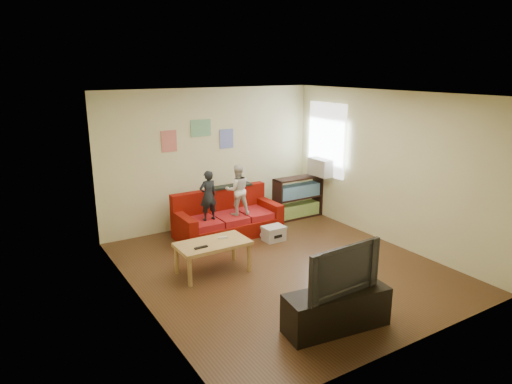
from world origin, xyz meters
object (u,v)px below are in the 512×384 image
child_b (237,190)px  tv_stand (336,310)px  child_a (208,196)px  coffee_table (213,247)px  television (339,268)px  file_box (274,233)px  bookshelf (298,199)px  sofa (227,219)px

child_b → tv_stand: 3.51m
child_a → child_b: 0.60m
coffee_table → tv_stand: (0.57, -2.19, -0.18)m
child_b → child_a: bearing=14.5°
child_b → television: 3.45m
child_b → file_box: 1.04m
child_b → bookshelf: (1.60, 0.27, -0.50)m
child_b → bookshelf: child_b is taller
child_a → bookshelf: bearing=-175.5°
bookshelf → tv_stand: 4.26m
coffee_table → bookshelf: bookshelf is taller
child_b → file_box: child_b is taller
tv_stand → coffee_table: bearing=112.3°
child_b → tv_stand: (-0.55, -3.40, -0.64)m
sofa → child_b: (0.15, -0.17, 0.60)m
child_a → tv_stand: 3.46m
child_a → bookshelf: (2.20, 0.27, -0.48)m
sofa → child_b: bearing=-48.4°
sofa → file_box: (0.57, -0.76, -0.15)m
bookshelf → television: bearing=-120.4°
sofa → coffee_table: bearing=-125.2°
sofa → child_a: size_ratio=2.15×
coffee_table → television: bearing=-75.4°
sofa → tv_stand: 3.59m
child_a → child_b: bearing=177.5°
file_box → tv_stand: 2.98m
coffee_table → television: 2.29m
tv_stand → television: (0.00, 0.00, 0.55)m
child_a → television: (0.05, -3.40, -0.07)m
file_box → tv_stand: bearing=-109.1°
sofa → tv_stand: bearing=-96.5°
bookshelf → television: 4.28m
sofa → child_a: child_a is taller
child_a → television: size_ratio=0.85×
television → child_a: bearing=88.4°
child_a → file_box: size_ratio=2.31×
child_a → child_b: size_ratio=0.96×
child_b → coffee_table: (-1.12, -1.21, -0.46)m
sofa → child_a: (-0.45, -0.17, 0.58)m
child_b → tv_stand: child_b is taller
coffee_table → child_b: bearing=47.3°
coffee_table → tv_stand: bearing=-75.4°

